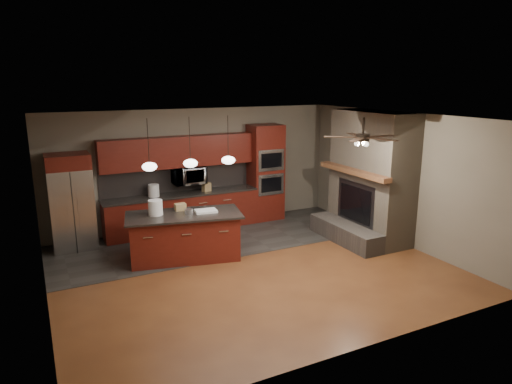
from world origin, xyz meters
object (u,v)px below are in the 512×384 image
paint_tray (206,211)px  counter_box (206,187)px  microwave (189,175)px  kitchen_island (185,236)px  cardboard_box (180,207)px  refrigerator (71,202)px  paint_can (189,212)px  counter_bucket (154,191)px  oven_tower (265,173)px  white_bucket (155,208)px

paint_tray → counter_box: 1.81m
microwave → counter_box: (0.39, -0.10, -0.30)m
kitchen_island → cardboard_box: 0.59m
refrigerator → paint_can: (1.96, -1.66, -0.03)m
kitchen_island → counter_box: counter_box is taller
paint_tray → counter_bucket: (-0.59, 1.74, 0.10)m
refrigerator → counter_box: size_ratio=9.94×
oven_tower → microwave: bearing=178.3°
kitchen_island → counter_bucket: (-0.15, 1.67, 0.57)m
oven_tower → kitchen_island: (-2.66, -1.67, -0.73)m
counter_box → oven_tower: bearing=-12.3°
paint_tray → cardboard_box: size_ratio=1.96×
paint_tray → cardboard_box: cardboard_box is taller
microwave → white_bucket: bearing=-127.5°
oven_tower → paint_can: 3.12m
kitchen_island → paint_can: size_ratio=15.05×
refrigerator → microwave: bearing=2.9°
paint_tray → microwave: bearing=89.3°
microwave → counter_bucket: 0.88m
microwave → paint_can: size_ratio=4.66×
oven_tower → microwave: size_ratio=3.25×
white_bucket → counter_bucket: 1.54m
paint_can → paint_tray: bearing=0.8°
paint_can → cardboard_box: 0.36m
microwave → oven_tower: bearing=-1.7°
refrigerator → counter_box: refrigerator is taller
refrigerator → paint_can: size_ratio=12.72×
microwave → kitchen_island: (-0.69, -1.72, -0.84)m
microwave → kitchen_island: bearing=-111.8°
paint_can → paint_tray: 0.35m
microwave → white_bucket: (-1.19, -1.55, -0.23)m
white_bucket → counter_box: 2.14m
counter_box → white_bucket: bearing=-151.4°
microwave → counter_bucket: (-0.84, -0.05, -0.26)m
paint_can → paint_tray: paint_can is taller
kitchen_island → cardboard_box: cardboard_box is taller
refrigerator → paint_tray: (2.31, -1.66, -0.06)m
refrigerator → kitchen_island: (1.88, -1.59, -0.53)m
paint_tray → white_bucket: bearing=173.0°
cardboard_box → counter_box: counter_box is taller
counter_box → cardboard_box: bearing=-142.1°
kitchen_island → white_bucket: size_ratio=8.09×
oven_tower → refrigerator: bearing=-179.1°
kitchen_island → refrigerator: bearing=152.0°
oven_tower → white_bucket: size_ratio=8.14×
kitchen_island → white_bucket: (-0.50, 0.18, 0.60)m
refrigerator → counter_box: 2.96m
microwave → counter_box: size_ratio=3.64×
refrigerator → paint_tray: bearing=-35.6°
microwave → paint_tray: size_ratio=1.76×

